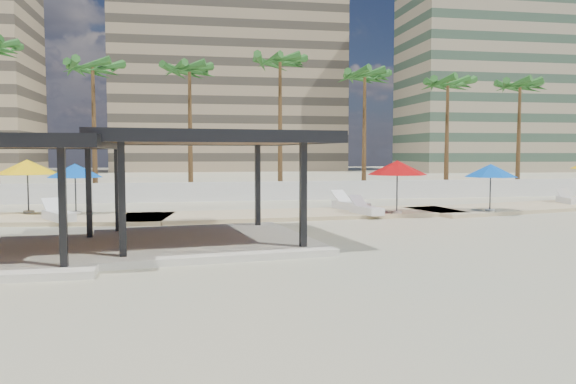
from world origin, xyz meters
The scene contains 20 objects.
ground centered at (0.00, 0.00, 0.00)m, with size 200.00×200.00×0.00m, color tan.
promenade centered at (2.00, 7.67, 0.06)m, with size 44.45×7.97×0.24m.
boundary_wall centered at (0.00, 16.00, 0.60)m, with size 56.00×0.30×1.20m, color silver.
building_mid centered at (4.00, 78.00, 14.27)m, with size 38.00×16.00×30.40m.
building_east centered at (48.00, 66.00, 17.27)m, with size 32.00×15.00×36.40m.
pavilion_central centered at (-2.79, -0.55, 2.19)m, with size 8.15×8.15×3.66m.
umbrella_b centered at (-10.65, 8.96, 2.36)m, with size 3.64×3.64×2.53m.
umbrella_c centered at (6.47, 5.80, 2.32)m, with size 3.48×3.48×2.49m.
umbrella_d centered at (11.25, 5.80, 2.16)m, with size 2.78×2.78×2.31m.
umbrella_f centered at (-8.41, 8.41, 2.19)m, with size 3.08×3.08×2.34m.
lounger_a centered at (-8.66, 5.86, 0.39)m, with size 1.79×2.38×0.88m.
lounger_b centered at (4.97, 5.85, 0.38)m, with size 1.15×2.26×0.82m.
lounger_c centered at (4.83, 7.97, 0.40)m, with size 1.53×2.55×0.92m.
lounger_d centered at (18.04, 9.09, 0.37)m, with size 1.14×2.22×0.80m.
palm_c centered at (-9.00, 18.10, 8.03)m, with size 3.00×3.00×9.19m.
palm_d centered at (-3.00, 18.90, 8.18)m, with size 3.00×3.00×9.34m.
palm_e centered at (3.00, 18.40, 8.78)m, with size 3.00×3.00×9.99m.
palm_f centered at (9.00, 18.60, 8.03)m, with size 3.00×3.00×9.19m.
palm_g centered at (15.00, 18.20, 7.62)m, with size 3.00×3.00×8.75m.
palm_h centered at (21.00, 18.80, 7.70)m, with size 3.00×3.00×8.83m.
Camera 1 is at (-3.28, -19.19, 3.03)m, focal length 35.00 mm.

